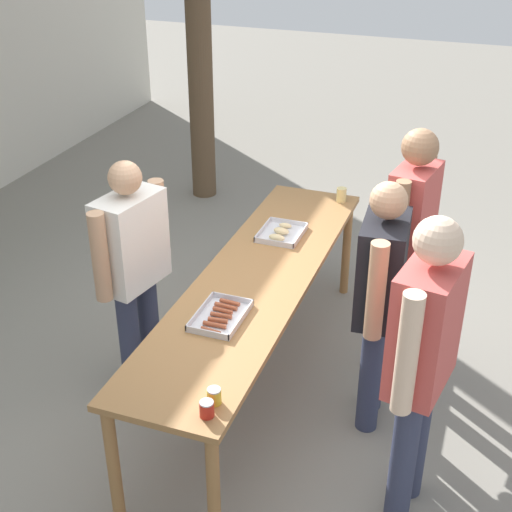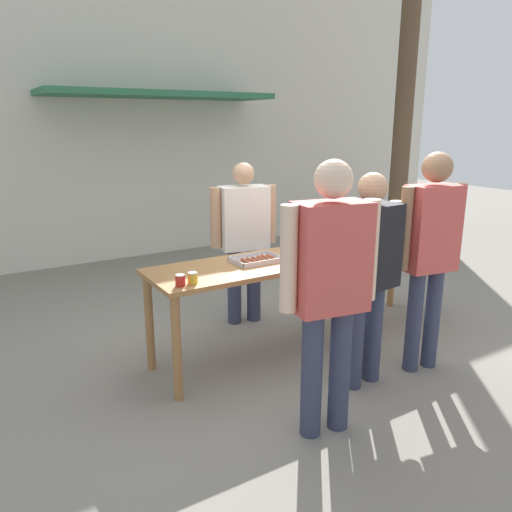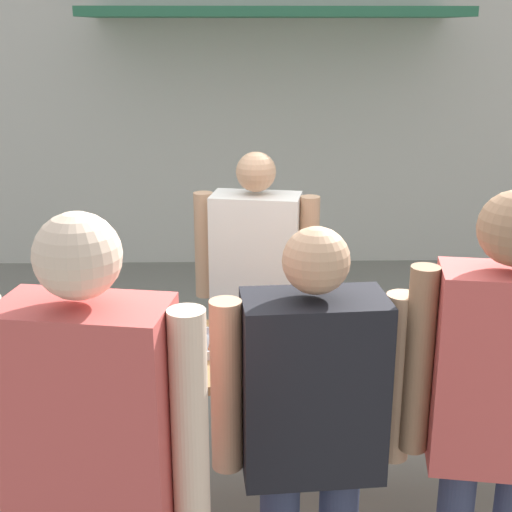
# 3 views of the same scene
# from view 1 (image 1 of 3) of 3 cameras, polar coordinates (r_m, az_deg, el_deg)

# --- Properties ---
(ground_plane) EXTENTS (24.00, 24.00, 0.00)m
(ground_plane) POSITION_cam_1_polar(r_m,az_deg,el_deg) (5.16, 0.00, -10.07)
(ground_plane) COLOR gray
(serving_table) EXTENTS (2.98, 0.71, 0.88)m
(serving_table) POSITION_cam_1_polar(r_m,az_deg,el_deg) (4.71, 0.00, -2.58)
(serving_table) COLOR olive
(serving_table) RESTS_ON ground
(food_tray_sausages) EXTENTS (0.40, 0.27, 0.04)m
(food_tray_sausages) POSITION_cam_1_polar(r_m,az_deg,el_deg) (4.24, -2.85, -4.83)
(food_tray_sausages) COLOR silver
(food_tray_sausages) RESTS_ON serving_table
(food_tray_buns) EXTENTS (0.36, 0.30, 0.06)m
(food_tray_buns) POSITION_cam_1_polar(r_m,az_deg,el_deg) (5.17, 2.02, 1.83)
(food_tray_buns) COLOR silver
(food_tray_buns) RESTS_ON serving_table
(condiment_jar_mustard) EXTENTS (0.07, 0.07, 0.09)m
(condiment_jar_mustard) POSITION_cam_1_polar(r_m,az_deg,el_deg) (3.54, -3.96, -12.11)
(condiment_jar_mustard) COLOR #B22319
(condiment_jar_mustard) RESTS_ON serving_table
(condiment_jar_ketchup) EXTENTS (0.07, 0.07, 0.09)m
(condiment_jar_ketchup) POSITION_cam_1_polar(r_m,az_deg,el_deg) (3.61, -3.37, -11.12)
(condiment_jar_ketchup) COLOR gold
(condiment_jar_ketchup) RESTS_ON serving_table
(beer_cup) EXTENTS (0.08, 0.08, 0.11)m
(beer_cup) POSITION_cam_1_polar(r_m,az_deg,el_deg) (5.73, 6.85, 4.88)
(beer_cup) COLOR #DBC67A
(beer_cup) RESTS_ON serving_table
(person_server_behind_table) EXTENTS (0.68, 0.35, 1.65)m
(person_server_behind_table) POSITION_cam_1_polar(r_m,az_deg,el_deg) (4.74, -9.84, -0.26)
(person_server_behind_table) COLOR #333851
(person_server_behind_table) RESTS_ON ground
(person_customer_holding_hotdog) EXTENTS (0.67, 0.33, 1.82)m
(person_customer_holding_hotdog) POSITION_cam_1_polar(r_m,az_deg,el_deg) (3.73, 13.21, -7.33)
(person_customer_holding_hotdog) COLOR #333851
(person_customer_holding_hotdog) RESTS_ON ground
(person_customer_with_cup) EXTENTS (0.61, 0.30, 1.82)m
(person_customer_with_cup) POSITION_cam_1_polar(r_m,az_deg,el_deg) (4.84, 12.22, 1.73)
(person_customer_with_cup) COLOR #333851
(person_customer_with_cup) RESTS_ON ground
(person_customer_waiting_in_line) EXTENTS (0.69, 0.30, 1.68)m
(person_customer_waiting_in_line) POSITION_cam_1_polar(r_m,az_deg,el_deg) (4.37, 9.90, -2.60)
(person_customer_waiting_in_line) COLOR #333851
(person_customer_waiting_in_line) RESTS_ON ground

